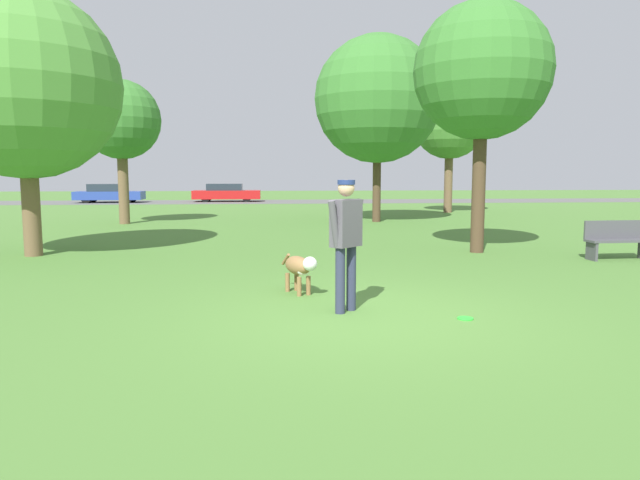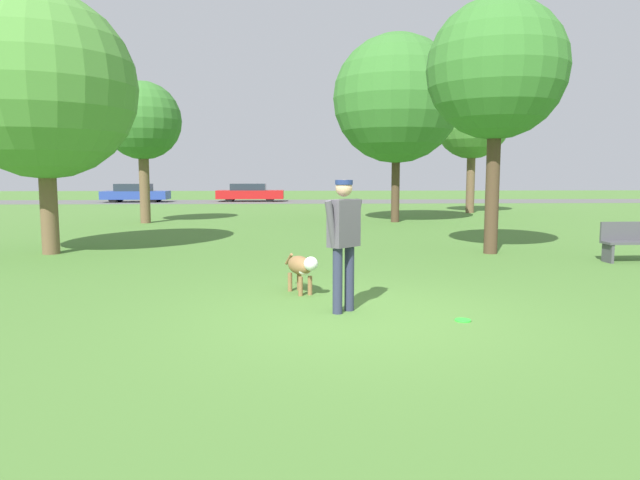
% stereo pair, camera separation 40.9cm
% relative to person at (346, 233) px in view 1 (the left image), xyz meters
% --- Properties ---
extents(ground_plane, '(120.00, 120.00, 0.00)m').
position_rel_person_xyz_m(ground_plane, '(0.22, -0.27, -1.06)').
color(ground_plane, '#4C7A33').
extents(far_road_strip, '(120.00, 6.00, 0.01)m').
position_rel_person_xyz_m(far_road_strip, '(0.22, 32.01, -1.05)').
color(far_road_strip, '#5B5B59').
rests_on(far_road_strip, ground_plane).
extents(person, '(0.57, 0.56, 1.76)m').
position_rel_person_xyz_m(person, '(0.00, 0.00, 0.00)').
color(person, '#2D334C').
rests_on(person, ground_plane).
extents(dog, '(0.56, 1.00, 0.62)m').
position_rel_person_xyz_m(dog, '(-0.54, 1.21, -0.63)').
color(dog, olive).
rests_on(dog, ground_plane).
extents(frisbee, '(0.21, 0.21, 0.02)m').
position_rel_person_xyz_m(frisbee, '(1.46, -0.55, -1.05)').
color(frisbee, '#33D838').
rests_on(frisbee, ground_plane).
extents(tree_far_right, '(3.53, 3.53, 6.13)m').
position_rel_person_xyz_m(tree_far_right, '(7.91, 19.81, 3.28)').
color(tree_far_right, brown).
rests_on(tree_far_right, ground_plane).
extents(tree_far_left, '(2.91, 2.91, 5.32)m').
position_rel_person_xyz_m(tree_far_left, '(-6.30, 14.58, 2.77)').
color(tree_far_left, brown).
rests_on(tree_far_left, ground_plane).
extents(tree_near_right, '(3.15, 3.15, 5.78)m').
position_rel_person_xyz_m(tree_near_right, '(3.95, 5.57, 3.12)').
color(tree_near_right, '#4C3826').
rests_on(tree_near_right, ground_plane).
extents(tree_mid_center, '(4.88, 4.88, 7.16)m').
position_rel_person_xyz_m(tree_mid_center, '(3.32, 14.61, 3.66)').
color(tree_mid_center, '#4C3826').
rests_on(tree_mid_center, ground_plane).
extents(tree_near_left, '(4.17, 4.17, 5.90)m').
position_rel_person_xyz_m(tree_near_left, '(-6.30, 5.98, 2.75)').
color(tree_near_left, brown).
rests_on(tree_near_left, ground_plane).
extents(parked_car_blue, '(4.35, 1.85, 1.24)m').
position_rel_person_xyz_m(parked_car_blue, '(-11.31, 31.69, -0.44)').
color(parked_car_blue, '#284293').
rests_on(parked_car_blue, ground_plane).
extents(parked_car_red, '(4.62, 1.83, 1.24)m').
position_rel_person_xyz_m(parked_car_red, '(-3.65, 32.39, -0.44)').
color(parked_car_red, red).
rests_on(parked_car_red, ground_plane).
extents(park_bench, '(1.41, 0.46, 0.84)m').
position_rel_person_xyz_m(park_bench, '(6.54, 4.17, -0.60)').
color(park_bench, '#47474C').
rests_on(park_bench, ground_plane).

